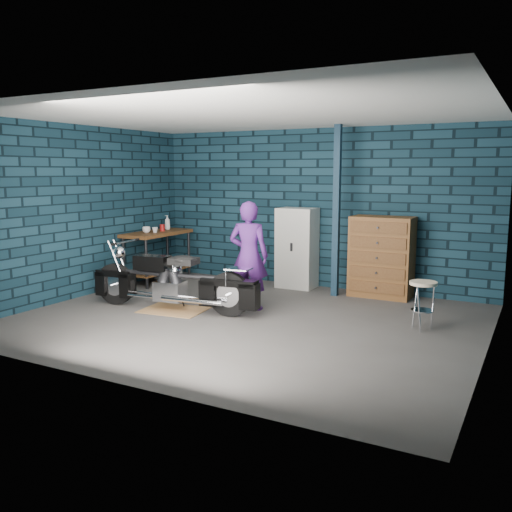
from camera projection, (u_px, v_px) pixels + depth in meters
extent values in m
plane|color=#484543|center=(246.00, 320.00, 7.30)|extent=(6.00, 6.00, 0.00)
cube|color=#0D222D|center=(317.00, 209.00, 9.27)|extent=(6.00, 0.02, 2.70)
cube|color=#0D222D|center=(79.00, 212.00, 8.49)|extent=(0.02, 5.00, 2.70)
cube|color=#0D222D|center=(494.00, 232.00, 5.69)|extent=(0.02, 5.00, 2.70)
cube|color=silver|center=(245.00, 114.00, 6.88)|extent=(6.00, 5.00, 0.02)
cube|color=#112637|center=(336.00, 212.00, 8.53)|extent=(0.10, 0.10, 2.70)
cube|color=brown|center=(158.00, 257.00, 9.80)|extent=(0.60, 1.40, 0.91)
cube|color=olive|center=(174.00, 310.00, 7.81)|extent=(0.96, 0.76, 0.01)
imported|color=#471B68|center=(249.00, 256.00, 7.78)|extent=(0.65, 0.51, 1.57)
cube|color=gray|center=(168.00, 272.00, 10.08)|extent=(0.43, 0.30, 0.26)
cube|color=silver|center=(297.00, 248.00, 9.25)|extent=(0.64, 0.46, 1.37)
cube|color=brown|center=(381.00, 257.00, 8.58)|extent=(0.96, 0.53, 1.28)
imported|color=beige|center=(146.00, 230.00, 9.52)|extent=(0.18, 0.18, 0.11)
imported|color=beige|center=(155.00, 230.00, 9.55)|extent=(0.13, 0.13, 0.10)
cylinder|color=maroon|center=(162.00, 228.00, 9.79)|extent=(0.10, 0.10, 0.12)
imported|color=gray|center=(167.00, 222.00, 10.07)|extent=(0.13, 0.13, 0.26)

